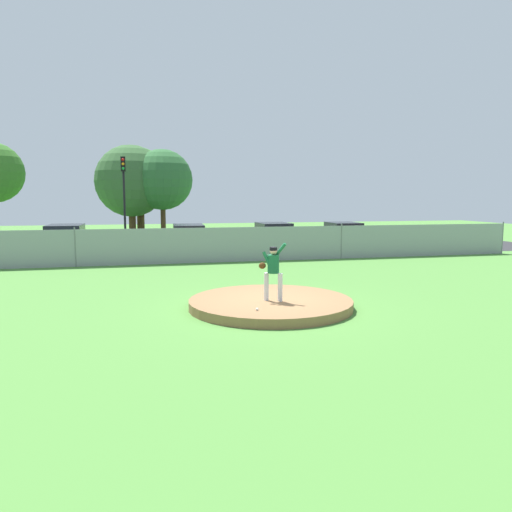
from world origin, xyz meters
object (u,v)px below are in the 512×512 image
pitcher_youth (273,268)px  parked_car_teal (66,241)px  parked_car_burgundy (343,236)px  baseball (257,309)px  traffic_cone_orange (214,244)px  parked_car_charcoal (274,238)px  parked_car_champagne (189,239)px  traffic_light_near (124,187)px

pitcher_youth → parked_car_teal: 16.23m
pitcher_youth → parked_car_burgundy: 16.67m
baseball → parked_car_teal: size_ratio=0.02×
parked_car_teal → traffic_cone_orange: parked_car_teal is taller
parked_car_charcoal → parked_car_champagne: bearing=175.7°
parked_car_burgundy → traffic_cone_orange: bearing=159.8°
pitcher_youth → traffic_cone_orange: pitcher_youth is taller
parked_car_burgundy → baseball: bearing=-120.4°
parked_car_teal → traffic_light_near: bearing=54.8°
parked_car_teal → traffic_light_near: 5.89m
traffic_cone_orange → traffic_light_near: bearing=165.3°
parked_car_charcoal → traffic_cone_orange: parked_car_charcoal is taller
traffic_cone_orange → pitcher_youth: bearing=-93.0°
parked_car_teal → traffic_cone_orange: 8.78m
parked_car_champagne → traffic_light_near: size_ratio=0.85×
parked_car_champagne → parked_car_teal: bearing=-177.3°
parked_car_champagne → traffic_cone_orange: bearing=53.4°
parked_car_champagne → parked_car_teal: parked_car_teal is taller
pitcher_youth → parked_car_charcoal: (3.98, 14.36, -0.40)m
pitcher_youth → parked_car_champagne: (-0.92, 14.72, -0.41)m
baseball → traffic_cone_orange: size_ratio=0.13×
baseball → parked_car_champagne: size_ratio=0.02×
pitcher_youth → traffic_light_near: bearing=103.6°
parked_car_teal → traffic_light_near: size_ratio=0.83×
traffic_cone_orange → parked_car_champagne: bearing=-126.6°
parked_car_champagne → traffic_light_near: traffic_light_near is taller
baseball → parked_car_burgundy: parked_car_burgundy is taller
parked_car_champagne → traffic_cone_orange: 3.08m
parked_car_charcoal → traffic_light_near: (-8.49, 4.22, 3.00)m
parked_car_charcoal → pitcher_youth: bearing=-105.5°
pitcher_youth → parked_car_champagne: bearing=93.6°
traffic_cone_orange → traffic_light_near: traffic_light_near is taller
pitcher_youth → parked_car_charcoal: bearing=74.5°
parked_car_charcoal → traffic_light_near: size_ratio=0.74×
baseball → parked_car_teal: bearing=113.5°
parked_car_charcoal → traffic_light_near: bearing=153.6°
parked_car_burgundy → traffic_light_near: (-12.88, 4.17, 3.01)m
baseball → traffic_cone_orange: bearing=85.0°
baseball → traffic_light_near: bearing=101.0°
pitcher_youth → parked_car_charcoal: 14.90m
parked_car_burgundy → parked_car_teal: 15.81m
traffic_light_near → parked_car_burgundy: bearing=-17.9°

